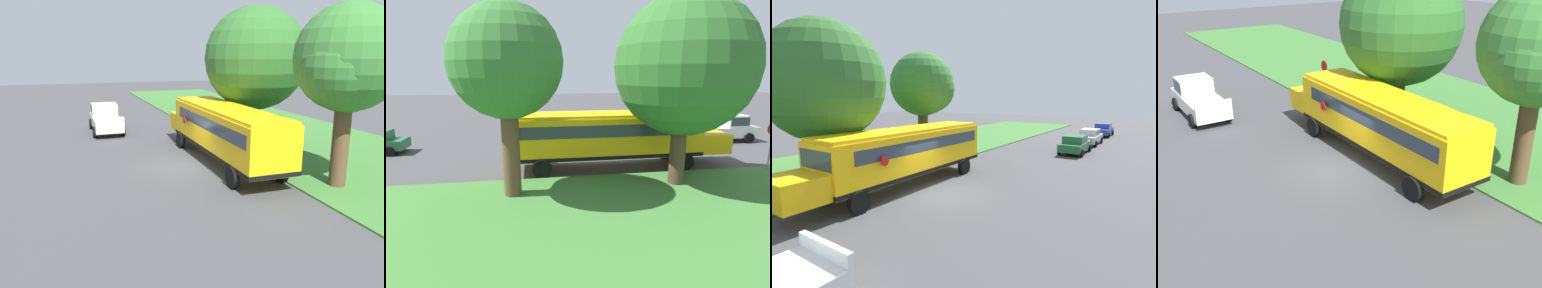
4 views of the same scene
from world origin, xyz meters
The scene contains 8 objects.
ground_plane centered at (0.00, 0.00, 0.00)m, with size 120.00×120.00×0.00m, color #424244.
grass_verge centered at (-10.00, 0.00, 0.04)m, with size 12.00×80.00×0.08m, color #3D7533.
school_bus centered at (-2.53, -0.01, 1.92)m, with size 2.84×12.42×3.16m.
car_green_nearest centered at (2.80, 15.03, 0.88)m, with size 2.02×4.40×1.56m.
car_silver_middle centered at (2.80, 20.89, 0.88)m, with size 2.02×4.40×1.56m.
car_blue_furthest centered at (2.80, 28.56, 0.88)m, with size 2.02×4.40×1.56m.
oak_tree_beside_bus centered at (-5.73, -2.67, 5.56)m, with size 6.27×6.27×8.77m.
oak_tree_roadside_mid centered at (-5.71, 5.40, 5.60)m, with size 4.63×4.61×8.06m.
Camera 3 is at (9.08, -11.41, 4.94)m, focal length 28.00 mm.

